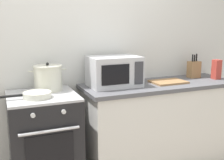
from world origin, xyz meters
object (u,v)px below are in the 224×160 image
(cutting_board, at_px, (168,82))
(pasta_box, at_px, (216,69))
(microwave, at_px, (114,71))
(stove, at_px, (45,143))
(stock_pot, at_px, (48,78))
(knife_block, at_px, (194,69))
(frying_pan, at_px, (36,95))

(cutting_board, bearing_deg, pasta_box, -2.76)
(pasta_box, bearing_deg, microwave, 174.93)
(stove, bearing_deg, pasta_box, -0.85)
(microwave, bearing_deg, pasta_box, -5.07)
(cutting_board, bearing_deg, microwave, 172.55)
(stove, relative_size, stock_pot, 2.65)
(microwave, height_order, cutting_board, microwave)
(cutting_board, bearing_deg, knife_block, 17.50)
(stove, relative_size, cutting_board, 2.56)
(microwave, bearing_deg, stove, -173.78)
(frying_pan, bearing_deg, cutting_board, 3.93)
(stove, height_order, pasta_box, pasta_box)
(stove, xyz_separation_m, stock_pot, (0.08, 0.14, 0.58))
(stove, distance_m, stock_pot, 0.60)
(microwave, relative_size, knife_block, 1.80)
(frying_pan, xyz_separation_m, pasta_box, (2.00, 0.07, 0.08))
(frying_pan, bearing_deg, knife_block, 7.33)
(knife_block, bearing_deg, cutting_board, -162.50)
(microwave, relative_size, pasta_box, 2.27)
(frying_pan, height_order, cutting_board, frying_pan)
(stove, relative_size, pasta_box, 4.18)
(frying_pan, height_order, pasta_box, pasta_box)
(microwave, height_order, pasta_box, microwave)
(stove, distance_m, cutting_board, 1.40)
(stove, distance_m, microwave, 0.95)
(cutting_board, height_order, pasta_box, pasta_box)
(stock_pot, bearing_deg, microwave, -5.45)
(stove, height_order, frying_pan, frying_pan)
(stove, height_order, cutting_board, cutting_board)
(cutting_board, relative_size, pasta_box, 1.64)
(knife_block, bearing_deg, stock_pot, -179.98)
(microwave, distance_m, knife_block, 1.04)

